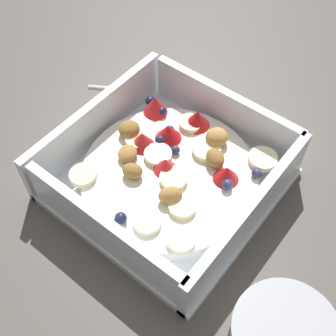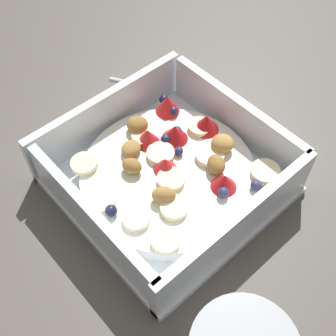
# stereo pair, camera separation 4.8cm
# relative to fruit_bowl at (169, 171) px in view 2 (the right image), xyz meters

# --- Properties ---
(ground_plane) EXTENTS (2.40, 2.40, 0.00)m
(ground_plane) POSITION_rel_fruit_bowl_xyz_m (0.00, 0.00, -0.02)
(ground_plane) COLOR #56514C
(fruit_bowl) EXTENTS (0.22, 0.22, 0.07)m
(fruit_bowl) POSITION_rel_fruit_bowl_xyz_m (0.00, 0.00, 0.00)
(fruit_bowl) COLOR white
(fruit_bowl) RESTS_ON ground
(spoon) EXTENTS (0.11, 0.16, 0.01)m
(spoon) POSITION_rel_fruit_bowl_xyz_m (-0.12, -0.08, -0.02)
(spoon) COLOR silver
(spoon) RESTS_ON ground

